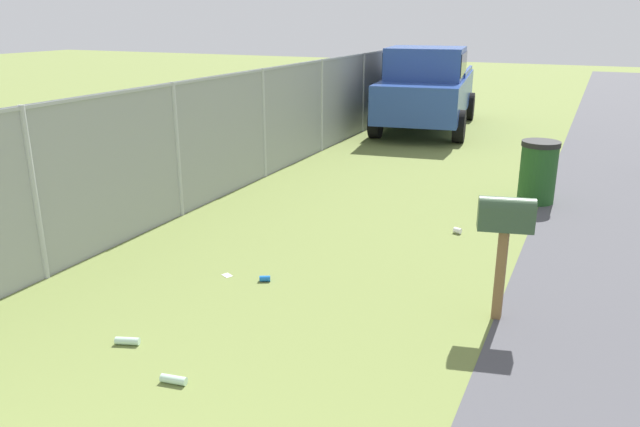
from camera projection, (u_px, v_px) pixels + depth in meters
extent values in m
cube|color=brown|center=(500.00, 275.00, 5.88)|extent=(0.09, 0.09, 0.92)
cube|color=#334C33|center=(506.00, 219.00, 5.71)|extent=(0.31, 0.54, 0.22)
cylinder|color=#334C33|center=(507.00, 208.00, 5.67)|extent=(0.31, 0.54, 0.20)
cube|color=red|center=(508.00, 209.00, 5.78)|extent=(0.02, 0.04, 0.18)
cube|color=#284793|center=(427.00, 94.00, 15.81)|extent=(5.37, 2.66, 0.90)
cube|color=#284793|center=(426.00, 63.00, 14.99)|extent=(1.98, 2.04, 0.76)
cube|color=black|center=(426.00, 63.00, 14.99)|extent=(1.94, 2.07, 0.53)
cube|color=#284793|center=(468.00, 71.00, 16.43)|extent=(2.66, 0.44, 0.12)
cube|color=#284793|center=(401.00, 70.00, 16.93)|extent=(2.66, 0.44, 0.12)
cylinder|color=black|center=(459.00, 126.00, 14.15)|extent=(0.79, 0.36, 0.76)
cylinder|color=black|center=(376.00, 122.00, 14.69)|extent=(0.79, 0.36, 0.76)
cylinder|color=black|center=(469.00, 106.00, 17.24)|extent=(0.79, 0.36, 0.76)
cylinder|color=black|center=(400.00, 103.00, 17.78)|extent=(0.79, 0.36, 0.76)
cylinder|color=#1E4C1E|center=(538.00, 174.00, 9.61)|extent=(0.56, 0.56, 0.90)
cylinder|color=black|center=(541.00, 144.00, 9.45)|extent=(0.59, 0.59, 0.08)
cylinder|color=#9EA3A8|center=(35.00, 195.00, 6.64)|extent=(0.07, 0.07, 1.95)
cylinder|color=#9EA3A8|center=(177.00, 151.00, 8.80)|extent=(0.07, 0.07, 1.95)
cylinder|color=#9EA3A8|center=(264.00, 124.00, 10.96)|extent=(0.07, 0.07, 1.95)
cylinder|color=#9EA3A8|center=(322.00, 106.00, 13.13)|extent=(0.07, 0.07, 1.95)
cylinder|color=#9EA3A8|center=(363.00, 93.00, 15.29)|extent=(0.07, 0.07, 1.95)
cylinder|color=#9EA3A8|center=(394.00, 83.00, 17.45)|extent=(0.07, 0.07, 1.95)
cube|color=#9EA3A8|center=(222.00, 76.00, 9.59)|extent=(17.54, 0.04, 0.04)
cube|color=gray|center=(225.00, 136.00, 9.88)|extent=(17.54, 0.01, 1.95)
cylinder|color=#B2D8BF|center=(127.00, 341.00, 5.52)|extent=(0.14, 0.23, 0.07)
cylinder|color=white|center=(457.00, 231.00, 8.33)|extent=(0.10, 0.12, 0.08)
cube|color=silver|center=(227.00, 275.00, 6.99)|extent=(0.13, 0.14, 0.01)
cylinder|color=blue|center=(265.00, 279.00, 6.83)|extent=(0.11, 0.14, 0.07)
cylinder|color=#B2D8BF|center=(174.00, 380.00, 4.94)|extent=(0.10, 0.23, 0.07)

